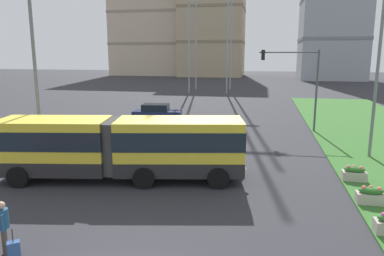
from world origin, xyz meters
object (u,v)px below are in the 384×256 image
object	(u,v)px
car_navy_sedan	(157,113)
rolling_suitcase	(14,250)
apartment_tower_west	(153,15)
traffic_light_far_right	(298,76)
flower_planter_2	(371,195)
articulated_bus	(121,147)
flower_planter_3	(354,173)
apartment_tower_westcentre	(213,10)
streetlight_left	(35,67)
streetlight_median	(378,69)
pedestrian_crossing	(3,225)

from	to	relation	value
car_navy_sedan	rolling_suitcase	distance (m)	23.41
apartment_tower_west	traffic_light_far_right	bearing A→B (deg)	-65.66
car_navy_sedan	traffic_light_far_right	world-z (taller)	traffic_light_far_right
rolling_suitcase	flower_planter_2	bearing A→B (deg)	29.07
traffic_light_far_right	articulated_bus	bearing A→B (deg)	-124.23
articulated_bus	flower_planter_3	bearing A→B (deg)	9.19
flower_planter_3	traffic_light_far_right	distance (m)	12.60
flower_planter_2	apartment_tower_westcentre	xyz separation A→B (m)	(-19.14, 90.24, 17.74)
car_navy_sedan	apartment_tower_west	distance (m)	82.98
apartment_tower_westcentre	flower_planter_2	bearing A→B (deg)	-78.02
flower_planter_2	flower_planter_3	xyz separation A→B (m)	(0.00, 2.85, 0.00)
apartment_tower_westcentre	articulated_bus	bearing A→B (deg)	-84.86
flower_planter_2	flower_planter_3	distance (m)	2.85
articulated_bus	traffic_light_far_right	size ratio (longest dim) A/B	1.88
apartment_tower_westcentre	car_navy_sedan	bearing A→B (deg)	-86.00
car_navy_sedan	rolling_suitcase	xyz separation A→B (m)	(2.45, -23.28, -0.44)
streetlight_left	apartment_tower_westcentre	bearing A→B (deg)	91.75
traffic_light_far_right	apartment_tower_westcentre	xyz separation A→B (m)	(-17.28, 75.58, 13.75)
flower_planter_3	streetlight_median	bearing A→B (deg)	68.06
streetlight_median	apartment_tower_westcentre	distance (m)	86.28
streetlight_median	apartment_tower_westcentre	bearing A→B (deg)	104.28
articulated_bus	rolling_suitcase	size ratio (longest dim) A/B	12.43
articulated_bus	traffic_light_far_right	bearing A→B (deg)	55.77
articulated_bus	car_navy_sedan	size ratio (longest dim) A/B	2.64
pedestrian_crossing	articulated_bus	bearing A→B (deg)	83.00
streetlight_left	apartment_tower_westcentre	size ratio (longest dim) A/B	0.27
rolling_suitcase	flower_planter_3	world-z (taller)	rolling_suitcase
flower_planter_2	streetlight_median	size ratio (longest dim) A/B	0.12
flower_planter_2	apartment_tower_west	xyz separation A→B (m)	(-37.97, 94.49, 17.15)
rolling_suitcase	traffic_light_far_right	xyz separation A→B (m)	(9.70, 21.09, 4.10)
pedestrian_crossing	flower_planter_2	size ratio (longest dim) A/B	1.58
flower_planter_2	streetlight_left	xyz separation A→B (m)	(-16.47, 2.60, 4.98)
apartment_tower_westcentre	traffic_light_far_right	bearing A→B (deg)	-77.12
pedestrian_crossing	rolling_suitcase	world-z (taller)	pedestrian_crossing
rolling_suitcase	apartment_tower_westcentre	xyz separation A→B (m)	(-7.58, 96.67, 17.85)
pedestrian_crossing	apartment_tower_westcentre	size ratio (longest dim) A/B	0.05
rolling_suitcase	streetlight_median	world-z (taller)	streetlight_median
streetlight_left	apartment_tower_westcentre	distance (m)	88.61
traffic_light_far_right	streetlight_left	distance (m)	18.97
traffic_light_far_right	streetlight_median	bearing A→B (deg)	-62.05
rolling_suitcase	apartment_tower_west	size ratio (longest dim) A/B	0.03
pedestrian_crossing	rolling_suitcase	bearing A→B (deg)	-23.96
streetlight_left	articulated_bus	bearing A→B (deg)	-16.14
streetlight_median	streetlight_left	bearing A→B (deg)	-164.86
articulated_bus	flower_planter_3	distance (m)	11.33
flower_planter_2	rolling_suitcase	bearing A→B (deg)	-150.93
articulated_bus	rolling_suitcase	world-z (taller)	articulated_bus
flower_planter_3	traffic_light_far_right	size ratio (longest dim) A/B	0.17
apartment_tower_west	pedestrian_crossing	bearing A→B (deg)	-75.55
articulated_bus	streetlight_median	distance (m)	14.99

